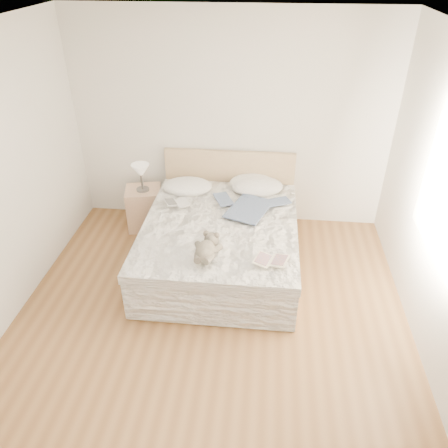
{
  "coord_description": "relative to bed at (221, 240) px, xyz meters",
  "views": [
    {
      "loc": [
        0.48,
        -2.99,
        3.23
      ],
      "look_at": [
        0.05,
        1.05,
        0.62
      ],
      "focal_mm": 35.0,
      "sensor_mm": 36.0,
      "label": 1
    }
  ],
  "objects": [
    {
      "name": "floor",
      "position": [
        0.0,
        -1.19,
        -0.31
      ],
      "size": [
        4.0,
        4.5,
        0.0
      ],
      "primitive_type": "cube",
      "color": "brown",
      "rests_on": "ground"
    },
    {
      "name": "ceiling",
      "position": [
        0.0,
        -1.19,
        2.39
      ],
      "size": [
        4.0,
        4.5,
        0.0
      ],
      "primitive_type": "cube",
      "color": "white",
      "rests_on": "ground"
    },
    {
      "name": "wall_back",
      "position": [
        0.0,
        1.06,
        1.04
      ],
      "size": [
        4.0,
        0.02,
        2.7
      ],
      "primitive_type": "cube",
      "color": "silver",
      "rests_on": "ground"
    },
    {
      "name": "bed",
      "position": [
        0.0,
        0.0,
        0.0
      ],
      "size": [
        1.72,
        2.14,
        1.0
      ],
      "color": "tan",
      "rests_on": "floor"
    },
    {
      "name": "nightstand",
      "position": [
        -1.09,
        0.67,
        -0.03
      ],
      "size": [
        0.52,
        0.48,
        0.56
      ],
      "primitive_type": "cube",
      "rotation": [
        0.0,
        0.0,
        0.21
      ],
      "color": "tan",
      "rests_on": "floor"
    },
    {
      "name": "table_lamp",
      "position": [
        -1.09,
        0.65,
        0.51
      ],
      "size": [
        0.28,
        0.28,
        0.36
      ],
      "color": "#47423D",
      "rests_on": "nightstand"
    },
    {
      "name": "pillow_left",
      "position": [
        -0.5,
        0.66,
        0.33
      ],
      "size": [
        0.65,
        0.48,
        0.19
      ],
      "primitive_type": "ellipsoid",
      "rotation": [
        0.0,
        0.0,
        0.07
      ],
      "color": "white",
      "rests_on": "bed"
    },
    {
      "name": "pillow_middle",
      "position": [
        0.29,
        0.87,
        0.33
      ],
      "size": [
        0.66,
        0.56,
        0.17
      ],
      "primitive_type": "ellipsoid",
      "rotation": [
        0.0,
        0.0,
        0.35
      ],
      "color": "white",
      "rests_on": "bed"
    },
    {
      "name": "pillow_right",
      "position": [
        0.38,
        0.76,
        0.33
      ],
      "size": [
        0.72,
        0.55,
        0.2
      ],
      "primitive_type": "ellipsoid",
      "rotation": [
        0.0,
        0.0,
        0.15
      ],
      "color": "white",
      "rests_on": "bed"
    },
    {
      "name": "blouse",
      "position": [
        0.31,
        0.2,
        0.32
      ],
      "size": [
        0.84,
        0.86,
        0.03
      ],
      "primitive_type": null,
      "rotation": [
        0.0,
        0.0,
        -0.35
      ],
      "color": "#394866",
      "rests_on": "bed"
    },
    {
      "name": "photo_book",
      "position": [
        -0.56,
        0.24,
        0.32
      ],
      "size": [
        0.35,
        0.32,
        0.02
      ],
      "primitive_type": "cube",
      "rotation": [
        0.0,
        0.0,
        0.51
      ],
      "color": "silver",
      "rests_on": "bed"
    },
    {
      "name": "childrens_book",
      "position": [
        0.58,
        -0.77,
        0.32
      ],
      "size": [
        0.38,
        0.31,
        0.02
      ],
      "primitive_type": "cube",
      "rotation": [
        0.0,
        0.0,
        -0.3
      ],
      "color": "#F6EBC7",
      "rests_on": "bed"
    },
    {
      "name": "teddy_bear",
      "position": [
        -0.07,
        -0.78,
        0.34
      ],
      "size": [
        0.29,
        0.38,
        0.19
      ],
      "primitive_type": null,
      "rotation": [
        0.0,
        0.0,
        -0.12
      ],
      "color": "#665D4E",
      "rests_on": "bed"
    }
  ]
}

